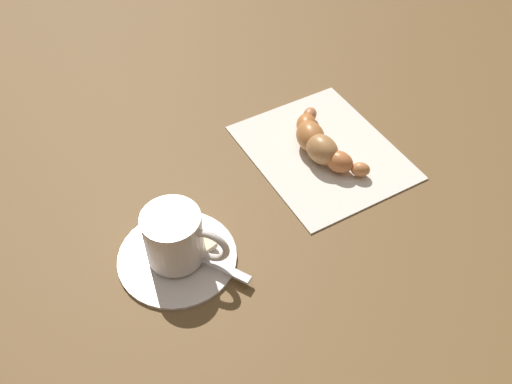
{
  "coord_description": "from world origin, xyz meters",
  "views": [
    {
      "loc": [
        0.23,
        0.33,
        0.47
      ],
      "look_at": [
        -0.01,
        -0.01,
        0.02
      ],
      "focal_mm": 39.62,
      "sensor_mm": 36.0,
      "label": 1
    }
  ],
  "objects_px": {
    "sugar_packet": "(192,233)",
    "croissant": "(319,143)",
    "napkin": "(322,152)",
    "saucer": "(177,256)",
    "espresso_cup": "(175,237)",
    "teaspoon": "(180,246)"
  },
  "relations": [
    {
      "from": "sugar_packet",
      "to": "croissant",
      "type": "height_order",
      "value": "croissant"
    },
    {
      "from": "napkin",
      "to": "croissant",
      "type": "relative_size",
      "value": 1.45
    },
    {
      "from": "napkin",
      "to": "saucer",
      "type": "bearing_deg",
      "value": 9.69
    },
    {
      "from": "espresso_cup",
      "to": "napkin",
      "type": "relative_size",
      "value": 0.4
    },
    {
      "from": "teaspoon",
      "to": "napkin",
      "type": "bearing_deg",
      "value": -171.28
    },
    {
      "from": "saucer",
      "to": "sugar_packet",
      "type": "bearing_deg",
      "value": -153.59
    },
    {
      "from": "teaspoon",
      "to": "croissant",
      "type": "relative_size",
      "value": 0.87
    },
    {
      "from": "croissant",
      "to": "teaspoon",
      "type": "bearing_deg",
      "value": 9.21
    },
    {
      "from": "sugar_packet",
      "to": "napkin",
      "type": "distance_m",
      "value": 0.2
    },
    {
      "from": "espresso_cup",
      "to": "napkin",
      "type": "height_order",
      "value": "espresso_cup"
    },
    {
      "from": "teaspoon",
      "to": "sugar_packet",
      "type": "distance_m",
      "value": 0.02
    },
    {
      "from": "teaspoon",
      "to": "sugar_packet",
      "type": "xyz_separation_m",
      "value": [
        -0.02,
        -0.01,
        0.0
      ]
    },
    {
      "from": "espresso_cup",
      "to": "teaspoon",
      "type": "relative_size",
      "value": 0.67
    },
    {
      "from": "espresso_cup",
      "to": "teaspoon",
      "type": "distance_m",
      "value": 0.03
    },
    {
      "from": "teaspoon",
      "to": "espresso_cup",
      "type": "bearing_deg",
      "value": 50.07
    },
    {
      "from": "saucer",
      "to": "croissant",
      "type": "xyz_separation_m",
      "value": [
        -0.21,
        -0.04,
        0.01
      ]
    },
    {
      "from": "espresso_cup",
      "to": "napkin",
      "type": "xyz_separation_m",
      "value": [
        -0.22,
        -0.04,
        -0.04
      ]
    },
    {
      "from": "saucer",
      "to": "sugar_packet",
      "type": "distance_m",
      "value": 0.03
    },
    {
      "from": "saucer",
      "to": "napkin",
      "type": "height_order",
      "value": "saucer"
    },
    {
      "from": "espresso_cup",
      "to": "croissant",
      "type": "distance_m",
      "value": 0.22
    },
    {
      "from": "saucer",
      "to": "espresso_cup",
      "type": "height_order",
      "value": "espresso_cup"
    },
    {
      "from": "teaspoon",
      "to": "sugar_packet",
      "type": "bearing_deg",
      "value": -158.0
    }
  ]
}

